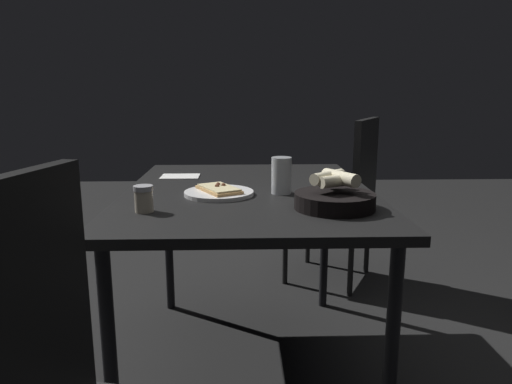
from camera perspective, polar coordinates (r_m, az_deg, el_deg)
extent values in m
plane|color=black|center=(2.03, -0.85, -20.30)|extent=(8.00, 8.00, 0.00)
cube|color=black|center=(1.75, -0.93, -0.13)|extent=(0.90, 1.19, 0.03)
cylinder|color=black|center=(1.44, -17.27, -19.39)|extent=(0.04, 0.04, 0.70)
cylinder|color=black|center=(1.45, 16.06, -18.97)|extent=(0.04, 0.04, 0.70)
cylinder|color=black|center=(2.39, -10.56, -6.02)|extent=(0.04, 0.04, 0.70)
cylinder|color=black|center=(2.40, 8.32, -5.87)|extent=(0.04, 0.04, 0.70)
cylinder|color=white|center=(1.65, -4.52, -0.12)|extent=(0.24, 0.24, 0.01)
cube|color=tan|center=(1.65, -4.53, 0.28)|extent=(0.18, 0.21, 0.01)
cube|color=beige|center=(1.65, -4.53, 0.56)|extent=(0.16, 0.19, 0.01)
sphere|color=brown|center=(1.68, -4.61, 0.91)|extent=(0.02, 0.02, 0.02)
sphere|color=brown|center=(1.65, -4.75, 0.72)|extent=(0.02, 0.02, 0.02)
sphere|color=brown|center=(1.67, -3.97, 0.82)|extent=(0.02, 0.02, 0.02)
cylinder|color=black|center=(1.47, 9.52, -1.07)|extent=(0.25, 0.25, 0.05)
cylinder|color=#F1E5BD|center=(1.48, 10.21, 1.71)|extent=(0.11, 0.14, 0.04)
cylinder|color=#F1E5BD|center=(1.49, 8.72, 1.81)|extent=(0.13, 0.12, 0.04)
cylinder|color=#F1E5BD|center=(1.45, 9.87, 1.33)|extent=(0.12, 0.09, 0.04)
cylinder|color=#AE2214|center=(1.47, 11.79, -1.34)|extent=(0.06, 0.06, 0.03)
cylinder|color=silver|center=(1.67, 3.10, 2.02)|extent=(0.07, 0.07, 0.13)
cylinder|color=#B5791A|center=(1.67, 3.09, 1.15)|extent=(0.06, 0.06, 0.07)
cylinder|color=#BFB299|center=(1.45, -13.46, -1.10)|extent=(0.06, 0.06, 0.07)
cylinder|color=maroon|center=(1.46, -13.43, -1.65)|extent=(0.05, 0.05, 0.03)
cylinder|color=#B7B7BC|center=(1.44, -13.53, 0.46)|extent=(0.06, 0.06, 0.01)
cube|color=white|center=(2.02, -9.17, 1.88)|extent=(0.16, 0.12, 0.00)
cube|color=black|center=(0.94, -27.31, -14.03)|extent=(0.13, 0.42, 0.51)
cube|color=#252525|center=(2.74, 8.84, -1.61)|extent=(0.59, 0.59, 0.04)
cube|color=black|center=(2.64, 13.18, 3.45)|extent=(0.23, 0.39, 0.48)
cylinder|color=black|center=(3.03, 6.34, -4.72)|extent=(0.03, 0.03, 0.42)
cylinder|color=black|center=(2.69, 3.57, -6.85)|extent=(0.03, 0.03, 0.42)
cylinder|color=black|center=(2.93, 13.37, -5.57)|extent=(0.03, 0.03, 0.42)
cylinder|color=black|center=(2.58, 11.46, -7.94)|extent=(0.03, 0.03, 0.42)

